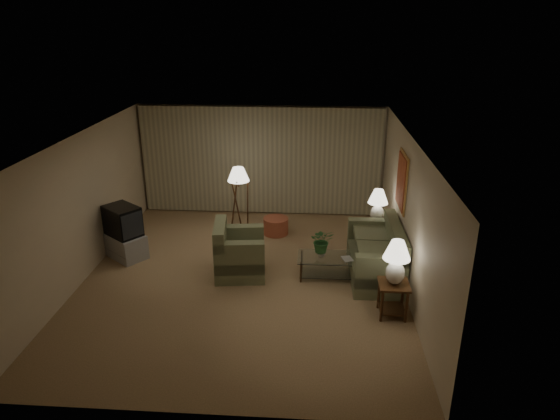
% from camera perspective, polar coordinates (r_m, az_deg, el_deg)
% --- Properties ---
extents(ground, '(7.00, 7.00, 0.00)m').
position_cam_1_polar(ground, '(9.65, -4.21, -7.76)').
color(ground, tan).
rests_on(ground, ground).
extents(room_shell, '(6.04, 7.02, 2.72)m').
position_cam_1_polar(room_shell, '(10.35, -3.20, 4.84)').
color(room_shell, beige).
rests_on(room_shell, ground).
extents(sofa, '(1.87, 0.96, 0.82)m').
position_cam_1_polar(sofa, '(9.70, 10.81, -5.22)').
color(sofa, '#6F7451').
rests_on(sofa, ground).
extents(armchair, '(1.20, 1.16, 0.83)m').
position_cam_1_polar(armchair, '(9.63, -4.60, -5.04)').
color(armchair, '#6F7451').
rests_on(armchair, ground).
extents(side_table_near, '(0.50, 0.50, 0.60)m').
position_cam_1_polar(side_table_near, '(8.55, 12.80, -9.31)').
color(side_table_near, '#321D0D').
rests_on(side_table_near, ground).
extents(side_table_far, '(0.48, 0.41, 0.60)m').
position_cam_1_polar(side_table_far, '(10.85, 10.88, -2.34)').
color(side_table_far, '#321D0D').
rests_on(side_table_far, ground).
extents(table_lamp_near, '(0.44, 0.44, 0.77)m').
position_cam_1_polar(table_lamp_near, '(8.24, 13.16, -5.43)').
color(table_lamp_near, white).
rests_on(table_lamp_near, side_table_near).
extents(table_lamp_far, '(0.42, 0.42, 0.73)m').
position_cam_1_polar(table_lamp_far, '(10.61, 11.12, 0.79)').
color(table_lamp_far, white).
rests_on(table_lamp_far, side_table_far).
extents(coffee_table, '(1.20, 0.65, 0.41)m').
position_cam_1_polar(coffee_table, '(9.60, 5.63, -6.10)').
color(coffee_table, silver).
rests_on(coffee_table, ground).
extents(tv_cabinet, '(1.39, 1.38, 0.50)m').
position_cam_1_polar(tv_cabinet, '(10.81, -17.24, -3.90)').
color(tv_cabinet, '#9B9B9D').
rests_on(tv_cabinet, ground).
extents(crt_tv, '(1.21, 1.20, 0.61)m').
position_cam_1_polar(crt_tv, '(10.59, -17.56, -1.18)').
color(crt_tv, black).
rests_on(crt_tv, tv_cabinet).
extents(floor_lamp, '(0.49, 0.49, 1.52)m').
position_cam_1_polar(floor_lamp, '(11.40, -4.70, 1.36)').
color(floor_lamp, '#321D0D').
rests_on(floor_lamp, ground).
extents(ottoman, '(0.73, 0.73, 0.38)m').
position_cam_1_polar(ottoman, '(11.42, -0.49, -1.82)').
color(ottoman, '#B2543C').
rests_on(ottoman, ground).
extents(vase, '(0.17, 0.17, 0.15)m').
position_cam_1_polar(vase, '(9.50, 4.77, -4.95)').
color(vase, silver).
rests_on(vase, coffee_table).
extents(flowers, '(0.47, 0.42, 0.48)m').
position_cam_1_polar(flowers, '(9.36, 4.83, -3.22)').
color(flowers, '#2D652E').
rests_on(flowers, vase).
extents(book, '(0.24, 0.28, 0.02)m').
position_cam_1_polar(book, '(9.46, 7.20, -5.63)').
color(book, olive).
rests_on(book, coffee_table).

